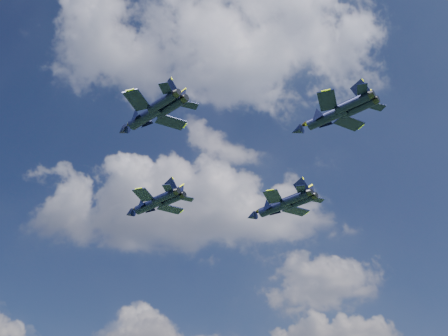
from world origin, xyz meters
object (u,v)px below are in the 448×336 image
jet_lead (148,206)px  jet_slot (324,118)px  jet_left (144,118)px  jet_right (273,208)px

jet_lead → jet_slot: bearing=-93.4°
jet_lead → jet_left: size_ratio=1.12×
jet_left → jet_lead: bearing=47.4°
jet_slot → jet_left: bearing=132.4°
jet_left → jet_slot: bearing=-45.8°
jet_lead → jet_slot: (32.78, -26.00, 0.37)m
jet_lead → jet_slot: size_ratio=1.09×
jet_right → jet_lead: bearing=132.2°
jet_left → jet_slot: size_ratio=0.97×
jet_lead → jet_right: (25.40, 2.09, -0.23)m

